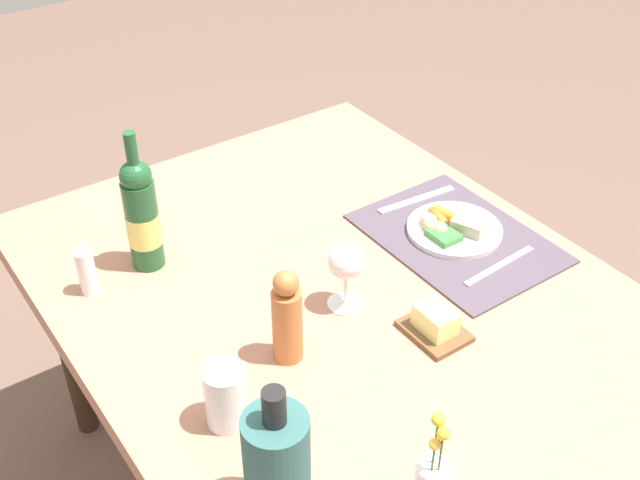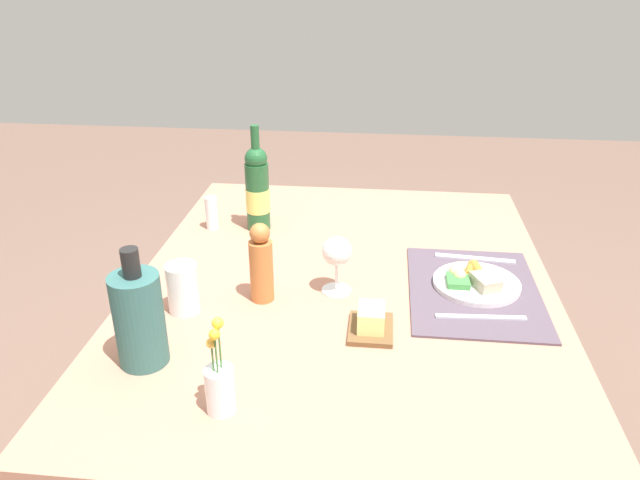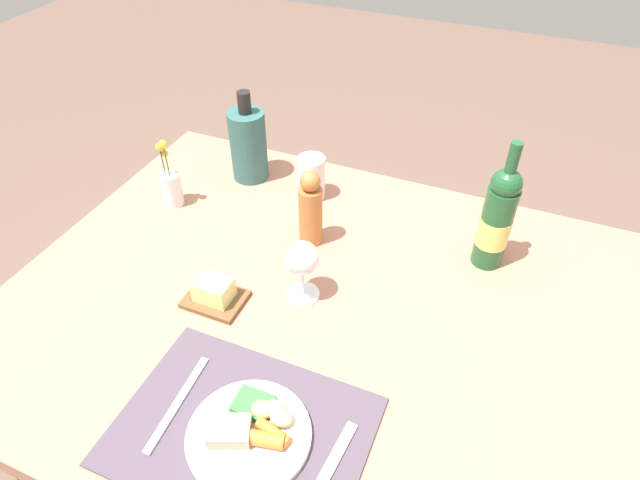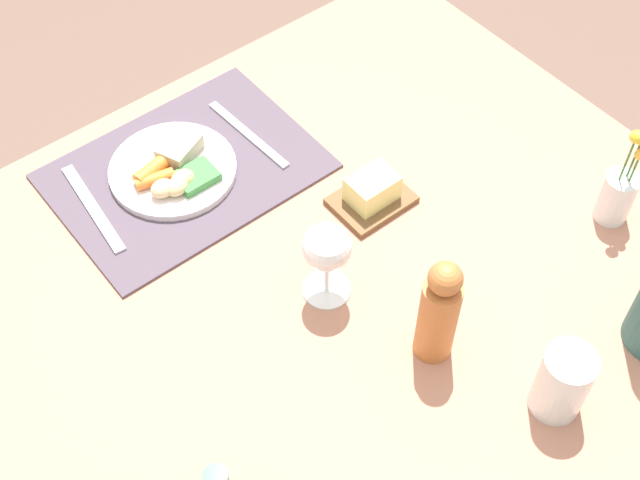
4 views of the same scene
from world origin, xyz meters
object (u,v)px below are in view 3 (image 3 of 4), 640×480
flower_vase (171,186)px  knife (325,477)px  fork (178,403)px  wine_glass (302,260)px  butter_dish (214,293)px  cooler_bottle (248,144)px  salt_shaker (492,209)px  dinner_plate (251,430)px  pepper_mill (310,210)px  dining_table (319,323)px  water_tumbler (312,180)px  wine_bottle (497,219)px

flower_vase → knife: bearing=-39.3°
knife → flower_vase: 0.87m
fork → wine_glass: (0.10, 0.35, 0.10)m
butter_dish → cooler_bottle: size_ratio=0.49×
salt_shaker → wine_glass: bearing=-129.6°
butter_dish → cooler_bottle: 0.50m
dinner_plate → flower_vase: (-0.52, 0.53, 0.04)m
fork → pepper_mill: (0.04, 0.53, 0.09)m
dinner_plate → salt_shaker: salt_shaker is taller
dining_table → water_tumbler: 0.43m
water_tumbler → salt_shaker: size_ratio=1.18×
wine_glass → wine_bottle: wine_bottle is taller
wine_glass → butter_dish: bearing=-151.7°
dining_table → pepper_mill: (-0.10, 0.19, 0.16)m
wine_glass → salt_shaker: bearing=50.4°
knife → flower_vase: (-0.67, 0.55, 0.05)m
wine_glass → flower_vase: (-0.47, 0.18, -0.05)m
wine_glass → cooler_bottle: (-0.33, 0.38, -0.00)m
cooler_bottle → knife: bearing=-54.2°
fork → wine_bottle: bearing=50.1°
dinner_plate → cooler_bottle: cooler_bottle is taller
butter_dish → fork: bearing=-74.0°
salt_shaker → water_tumbler: bearing=-172.7°
dinner_plate → wine_bottle: size_ratio=0.68×
fork → water_tumbler: 0.71m
flower_vase → pepper_mill: (0.41, 0.00, 0.04)m
cooler_bottle → pepper_mill: size_ratio=1.29×
dining_table → knife: 0.40m
butter_dish → knife: bearing=-36.3°
flower_vase → wine_bottle: (0.83, 0.09, 0.07)m
water_tumbler → pepper_mill: size_ratio=0.60×
dining_table → knife: size_ratio=6.41×
wine_bottle → salt_shaker: bearing=96.9°
salt_shaker → dining_table: bearing=-124.7°
butter_dish → wine_glass: (0.17, 0.09, 0.08)m
fork → butter_dish: (-0.07, 0.26, 0.02)m
pepper_mill → wine_bottle: size_ratio=0.63×
water_tumbler → salt_shaker: bearing=7.3°
pepper_mill → fork: bearing=-94.5°
dining_table → water_tumbler: size_ratio=11.39×
wine_glass → water_tumbler: 0.38m
dinner_plate → butter_dish: size_ratio=1.70×
dining_table → fork: bearing=-113.5°
dinner_plate → water_tumbler: bearing=105.0°
salt_shaker → fork: bearing=-120.1°
dinner_plate → pepper_mill: 0.55m
knife → pepper_mill: pepper_mill is taller
butter_dish → wine_bottle: size_ratio=0.40×
cooler_bottle → wine_bottle: wine_bottle is taller
butter_dish → water_tumbler: (0.04, 0.45, 0.03)m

